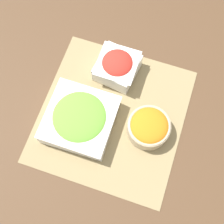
# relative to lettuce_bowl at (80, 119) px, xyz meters

# --- Properties ---
(ground_plane) EXTENTS (3.00, 3.00, 0.00)m
(ground_plane) POSITION_rel_lettuce_bowl_xyz_m (-0.05, 0.08, -0.04)
(ground_plane) COLOR #513823
(placemat) EXTENTS (0.46, 0.44, 0.00)m
(placemat) POSITION_rel_lettuce_bowl_xyz_m (-0.05, 0.08, -0.04)
(placemat) COLOR #937F56
(placemat) RESTS_ON ground_plane
(lettuce_bowl) EXTENTS (0.20, 0.20, 0.07)m
(lettuce_bowl) POSITION_rel_lettuce_bowl_xyz_m (0.00, 0.00, 0.00)
(lettuce_bowl) COLOR white
(lettuce_bowl) RESTS_ON placemat
(tomato_bowl) EXTENTS (0.14, 0.14, 0.08)m
(tomato_bowl) POSITION_rel_lettuce_bowl_xyz_m (-0.20, 0.05, 0.01)
(tomato_bowl) COLOR white
(tomato_bowl) RESTS_ON placemat
(carrot_bowl) EXTENTS (0.13, 0.13, 0.07)m
(carrot_bowl) POSITION_rel_lettuce_bowl_xyz_m (-0.04, 0.20, 0.00)
(carrot_bowl) COLOR #C6B28E
(carrot_bowl) RESTS_ON placemat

